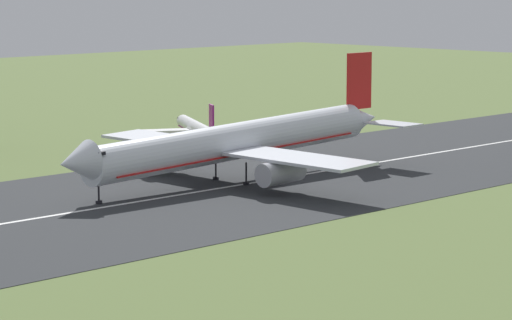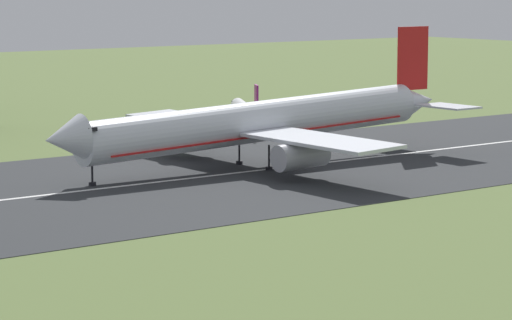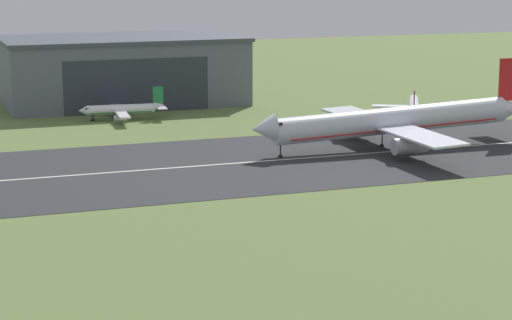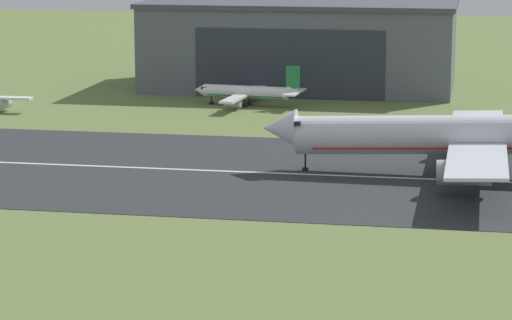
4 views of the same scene
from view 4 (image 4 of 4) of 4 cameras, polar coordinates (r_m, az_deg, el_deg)
ground_plane at (r=103.18m, az=-8.20°, el=-7.45°), size 629.18×629.18×0.00m
runway_strip at (r=159.23m, az=-1.29°, el=-0.54°), size 389.18×49.89×0.06m
runway_centreline at (r=159.23m, az=-1.29°, el=-0.53°), size 350.26×0.70×0.01m
hangar_building at (r=236.53m, az=2.18°, el=5.49°), size 59.33×32.87×16.85m
airplane_landing at (r=157.39m, az=10.87°, el=1.12°), size 59.49×47.21×16.69m
airplane_parked_centre at (r=213.24m, az=-0.41°, el=3.20°), size 20.04×21.67×7.35m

